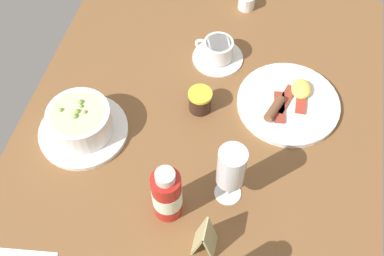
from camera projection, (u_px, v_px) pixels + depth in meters
ground_plane at (198, 134)px, 109.42cm from camera, size 110.00×84.00×3.00cm
porridge_bowl at (81, 123)px, 104.63cm from camera, size 20.66×20.66×8.63cm
coffee_cup at (219, 51)px, 118.39cm from camera, size 13.15×13.17×5.89cm
creamer_jug at (246, 2)px, 129.44cm from camera, size 5.50×4.59×4.73cm
wine_glass at (231, 169)px, 90.32cm from camera, size 5.78×5.78×16.59cm
jam_jar at (200, 101)px, 109.35cm from camera, size 5.69×5.69×5.76cm
sauce_bottle_red at (167, 195)px, 91.30cm from camera, size 6.04×6.04×15.72cm
breakfast_plate at (289, 102)px, 111.52cm from camera, size 24.69×24.69×3.70cm
menu_card at (205, 238)px, 88.96cm from camera, size 4.77×4.66×9.35cm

